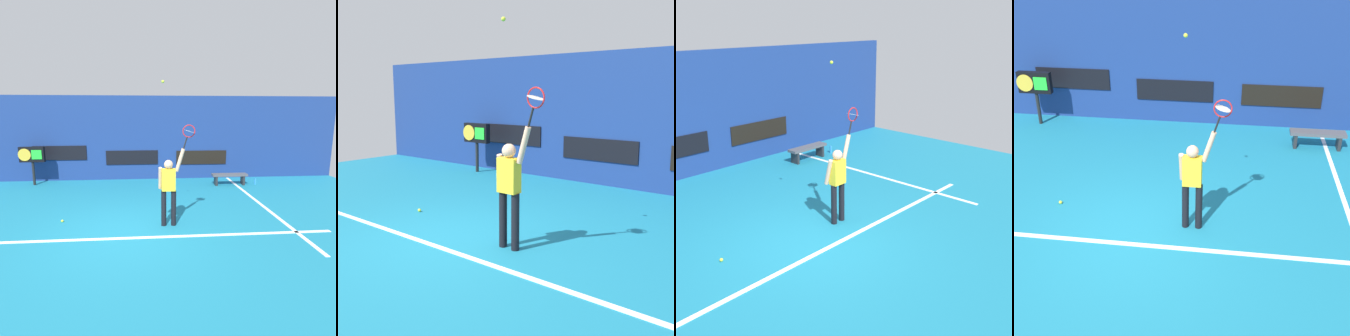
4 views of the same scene
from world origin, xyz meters
TOP-DOWN VIEW (x-y plane):
  - ground_plane at (0.00, 0.00)m, footprint 18.00×18.00m
  - back_wall at (0.00, 5.72)m, footprint 18.00×0.20m
  - sponsor_banner_center at (0.00, 5.60)m, footprint 2.20×0.03m
  - sponsor_banner_portside at (-3.00, 5.60)m, footprint 2.20×0.03m
  - sponsor_banner_starboard at (3.00, 5.60)m, footprint 2.20×0.03m
  - court_baseline at (0.00, -0.31)m, footprint 10.00×0.10m
  - court_sideline at (4.15, 2.00)m, footprint 0.10×7.00m
  - tennis_player at (1.12, 0.40)m, footprint 0.66×0.31m
  - tennis_racket at (1.60, 0.39)m, footprint 0.39×0.27m
  - tennis_ball at (0.99, 0.42)m, footprint 0.07×0.07m
  - scoreboard_clock at (-3.87, 4.94)m, footprint 0.96×0.20m
  - court_bench at (3.90, 4.33)m, footprint 1.40×0.36m
  - spare_ball at (-1.65, 0.82)m, footprint 0.07×0.07m

SIDE VIEW (x-z plane):
  - ground_plane at x=0.00m, z-range 0.00..0.00m
  - court_baseline at x=0.00m, z-range 0.00..0.01m
  - court_sideline at x=4.15m, z-range 0.00..0.01m
  - spare_ball at x=-1.65m, z-range 0.00..0.07m
  - court_bench at x=3.90m, z-range 0.11..0.56m
  - sponsor_banner_starboard at x=3.00m, z-range 0.62..1.22m
  - sponsor_banner_center at x=0.00m, z-range 0.66..1.26m
  - tennis_player at x=1.12m, z-range 0.02..2.00m
  - scoreboard_clock at x=-3.87m, z-range 0.41..1.94m
  - sponsor_banner_portside at x=-3.00m, z-range 0.88..1.48m
  - back_wall at x=0.00m, z-range 0.00..3.54m
  - tennis_racket at x=1.60m, z-range 2.05..2.67m
  - tennis_ball at x=0.99m, z-range 3.51..3.58m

